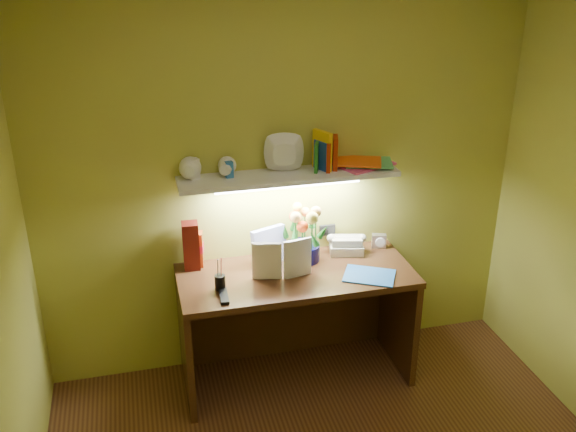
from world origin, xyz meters
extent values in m
cube|color=#381C0F|center=(0.00, 1.20, 0.38)|extent=(1.40, 0.60, 0.75)
cube|color=silver|center=(0.60, 1.40, 0.79)|extent=(0.10, 0.07, 0.09)
cube|color=#57120B|center=(-0.59, 1.42, 0.90)|extent=(0.10, 0.10, 0.30)
cylinder|color=black|center=(-0.47, 1.12, 0.82)|extent=(0.07, 0.07, 0.15)
cube|color=black|center=(-0.46, 1.03, 0.76)|extent=(0.05, 0.17, 0.02)
cube|color=blue|center=(0.41, 1.06, 0.75)|extent=(0.36, 0.33, 0.01)
imported|color=white|center=(-0.27, 1.19, 0.87)|extent=(0.17, 0.07, 0.23)
imported|color=white|center=(-0.09, 1.14, 0.87)|extent=(0.18, 0.04, 0.24)
cube|color=white|center=(0.00, 1.38, 1.30)|extent=(1.30, 0.25, 0.03)
imported|color=white|center=(-0.58, 1.37, 1.37)|extent=(0.15, 0.15, 0.10)
imported|color=white|center=(-0.38, 1.37, 1.37)|extent=(0.14, 0.14, 0.10)
imported|color=white|center=(-0.03, 1.38, 1.34)|extent=(0.27, 0.27, 0.06)
cube|color=white|center=(-0.55, 1.42, 1.38)|extent=(0.07, 0.06, 0.12)
cube|color=blue|center=(-0.35, 1.40, 1.36)|extent=(0.05, 0.04, 0.10)
cube|color=#A6290A|center=(0.24, 1.38, 1.40)|extent=(0.06, 0.12, 0.18)
cube|color=yellow|center=(0.21, 1.41, 1.43)|extent=(0.09, 0.14, 0.23)
cube|color=#1F49A2|center=(0.21, 1.40, 1.40)|extent=(0.08, 0.13, 0.17)
cube|color=#237322|center=(0.17, 1.39, 1.40)|extent=(0.06, 0.11, 0.17)
cube|color=#A6290A|center=(0.29, 1.41, 1.41)|extent=(0.07, 0.14, 0.19)
cube|color=#EE4D92|center=(0.48, 1.42, 1.32)|extent=(0.39, 0.34, 0.01)
cube|color=#55C97C|center=(0.50, 1.40, 1.33)|extent=(0.33, 0.27, 0.01)
cube|color=#FF5F19|center=(0.43, 1.40, 1.35)|extent=(0.32, 0.28, 0.01)
camera|label=1|loc=(-0.86, -2.04, 2.59)|focal=40.00mm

